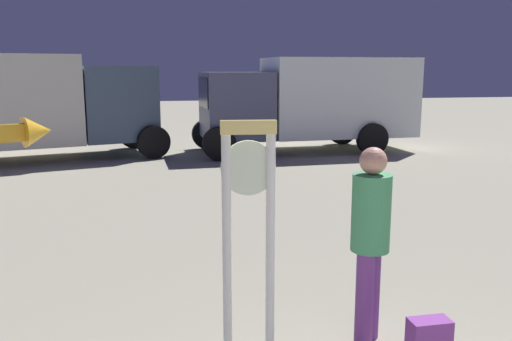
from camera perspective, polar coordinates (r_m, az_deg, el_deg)
standing_clock at (r=4.04m, az=-0.79°, el=-5.93°), size 0.42×0.13×2.06m
person_near_clock at (r=4.82m, az=12.03°, el=-6.79°), size 0.34×0.34×1.77m
box_truck_near at (r=15.39m, az=-24.50°, el=6.58°), size 7.62×4.15×2.78m
box_truck_far at (r=16.06m, az=6.01°, el=7.46°), size 6.49×2.68×2.73m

